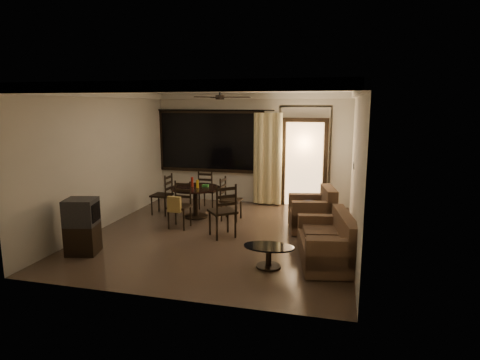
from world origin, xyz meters
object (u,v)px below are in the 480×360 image
(tv_cabinet, at_px, (82,226))
(armchair, at_px, (314,213))
(coffee_table, at_px, (269,253))
(dining_chair_east, at_px, (231,207))
(dining_table, at_px, (195,193))
(sofa, at_px, (329,244))
(side_chair, at_px, (223,221))
(dining_chair_west, at_px, (162,202))
(dining_chair_north, at_px, (208,197))
(dining_chair_south, at_px, (179,213))

(tv_cabinet, xyz_separation_m, armchair, (3.75, 2.25, -0.12))
(coffee_table, bearing_deg, dining_chair_east, 118.02)
(coffee_table, bearing_deg, armchair, 74.81)
(dining_table, height_order, dining_chair_east, dining_chair_east)
(sofa, height_order, side_chair, side_chair)
(dining_chair_west, bearing_deg, side_chair, 58.74)
(dining_chair_north, distance_m, side_chair, 2.20)
(dining_chair_south, height_order, tv_cabinet, tv_cabinet)
(dining_chair_south, xyz_separation_m, armchair, (2.72, 0.49, 0.06))
(dining_chair_east, bearing_deg, dining_chair_north, 46.76)
(dining_chair_east, relative_size, sofa, 0.60)
(coffee_table, bearing_deg, dining_chair_south, 143.64)
(dining_chair_south, xyz_separation_m, sofa, (3.06, -1.17, 0.01))
(sofa, bearing_deg, coffee_table, -165.75)
(dining_chair_west, relative_size, dining_chair_north, 1.00)
(armchair, xyz_separation_m, coffee_table, (-0.56, -2.07, -0.13))
(dining_chair_south, distance_m, tv_cabinet, 2.05)
(tv_cabinet, height_order, side_chair, side_chair)
(dining_table, distance_m, side_chair, 1.57)
(dining_chair_east, height_order, dining_chair_north, same)
(dining_chair_south, distance_m, coffee_table, 2.68)
(dining_chair_east, relative_size, coffee_table, 1.19)
(dining_chair_north, bearing_deg, dining_table, 90.13)
(sofa, xyz_separation_m, side_chair, (-2.03, 0.83, 0.00))
(side_chair, bearing_deg, sofa, 119.19)
(dining_chair_north, relative_size, coffee_table, 1.19)
(dining_table, relative_size, dining_chair_south, 1.16)
(sofa, bearing_deg, dining_table, 135.64)
(dining_chair_west, height_order, coffee_table, dining_chair_west)
(coffee_table, distance_m, side_chair, 1.68)
(tv_cabinet, bearing_deg, armchair, 17.23)
(dining_chair_east, height_order, tv_cabinet, tv_cabinet)
(dining_chair_west, xyz_separation_m, tv_cabinet, (-0.24, -2.66, 0.20))
(dining_chair_east, distance_m, coffee_table, 2.72)
(dining_table, bearing_deg, tv_cabinet, -112.29)
(dining_chair_east, xyz_separation_m, tv_cabinet, (-1.91, -2.58, 0.20))
(dining_chair_west, xyz_separation_m, dining_chair_east, (1.67, -0.07, 0.00))
(armchair, relative_size, coffee_table, 1.29)
(armchair, bearing_deg, sofa, -90.24)
(dining_chair_south, bearing_deg, side_chair, -15.31)
(tv_cabinet, height_order, armchair, tv_cabinet)
(dining_chair_west, bearing_deg, sofa, 64.45)
(dining_chair_north, relative_size, armchair, 0.92)
(dining_chair_south, xyz_separation_m, coffee_table, (2.15, -1.59, -0.07))
(dining_chair_west, bearing_deg, armchair, 85.95)
(side_chair, bearing_deg, armchair, 167.53)
(sofa, relative_size, coffee_table, 1.99)
(dining_chair_north, relative_size, side_chair, 0.90)
(sofa, bearing_deg, dining_chair_west, 141.37)
(sofa, xyz_separation_m, armchair, (-0.34, 1.65, 0.05))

